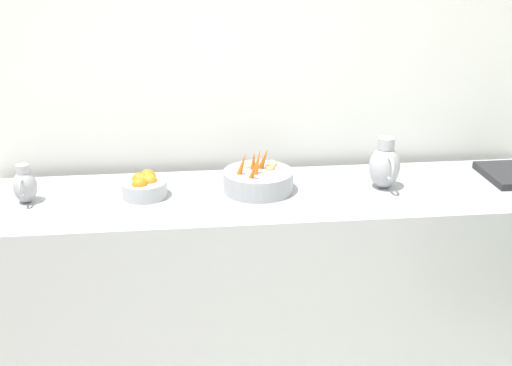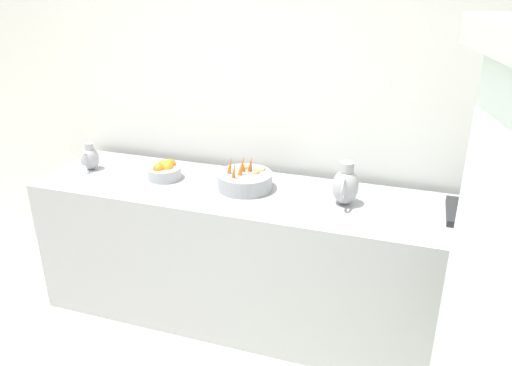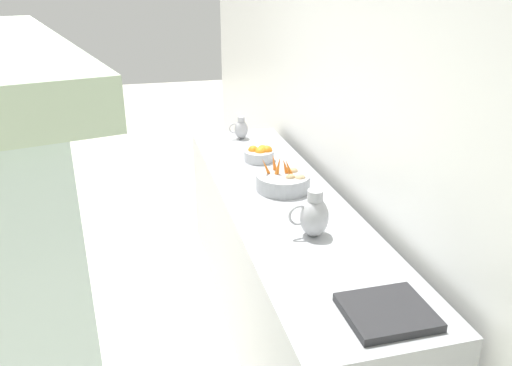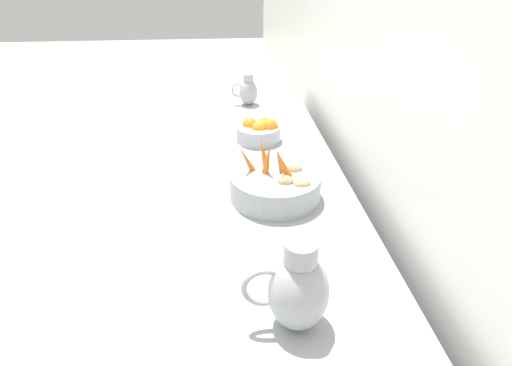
% 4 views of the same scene
% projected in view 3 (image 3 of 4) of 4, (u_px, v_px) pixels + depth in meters
% --- Properties ---
extents(ground_plane, '(16.24, 16.24, 0.00)m').
position_uv_depth(ground_plane, '(45.00, 353.00, 3.14)').
color(ground_plane, beige).
extents(tile_wall_left, '(0.10, 9.22, 3.00)m').
position_uv_depth(tile_wall_left, '(403.00, 118.00, 2.52)').
color(tile_wall_left, white).
rests_on(tile_wall_left, ground_plane).
extents(prep_counter, '(0.70, 2.84, 0.91)m').
position_uv_depth(prep_counter, '(281.00, 262.00, 3.26)').
color(prep_counter, '#9EA0A5').
rests_on(prep_counter, ground_plane).
extents(vegetable_colander, '(0.34, 0.34, 0.22)m').
position_uv_depth(vegetable_colander, '(283.00, 181.00, 3.18)').
color(vegetable_colander, '#9EA0A5').
rests_on(vegetable_colander, prep_counter).
extents(orange_bowl, '(0.21, 0.21, 0.11)m').
position_uv_depth(orange_bowl, '(260.00, 154.00, 3.66)').
color(orange_bowl, '#ADAFB5').
rests_on(orange_bowl, prep_counter).
extents(metal_pitcher_tall, '(0.21, 0.15, 0.25)m').
position_uv_depth(metal_pitcher_tall, '(314.00, 215.00, 2.60)').
color(metal_pitcher_tall, '#A3A3A8').
rests_on(metal_pitcher_tall, prep_counter).
extents(metal_pitcher_short, '(0.15, 0.11, 0.18)m').
position_uv_depth(metal_pitcher_short, '(241.00, 129.00, 4.13)').
color(metal_pitcher_short, '#A3A3A8').
rests_on(metal_pitcher_short, prep_counter).
extents(counter_sink_basin, '(0.34, 0.30, 0.04)m').
position_uv_depth(counter_sink_basin, '(387.00, 312.00, 2.02)').
color(counter_sink_basin, '#232326').
rests_on(counter_sink_basin, prep_counter).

